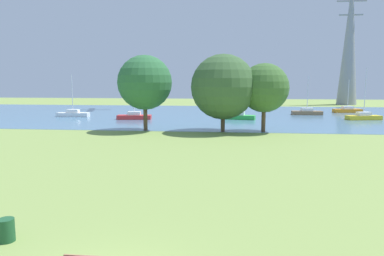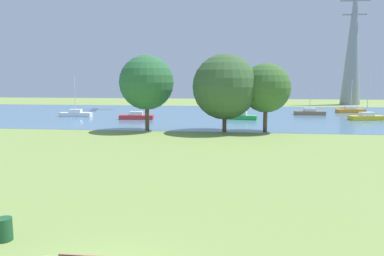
{
  "view_description": "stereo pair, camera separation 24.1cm",
  "coord_description": "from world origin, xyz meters",
  "px_view_note": "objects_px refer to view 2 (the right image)",
  "views": [
    {
      "loc": [
        3.41,
        -8.39,
        5.5
      ],
      "look_at": [
        0.94,
        14.08,
        2.53
      ],
      "focal_mm": 33.74,
      "sensor_mm": 36.0,
      "label": 1
    },
    {
      "loc": [
        3.65,
        -8.36,
        5.5
      ],
      "look_at": [
        0.94,
        14.08,
        2.53
      ],
      "focal_mm": 33.74,
      "sensor_mm": 36.0,
      "label": 2
    }
  ],
  "objects_px": {
    "sailboat_red": "(136,116)",
    "tree_west_near": "(266,88)",
    "sailboat_brown": "(310,112)",
    "tree_east_far": "(225,87)",
    "sailboat_green": "(240,116)",
    "sailboat_orange": "(351,110)",
    "litter_bin": "(4,229)",
    "sailboat_yellow": "(367,117)",
    "tree_east_near": "(147,83)",
    "sailboat_white": "(76,114)",
    "electricity_pylon": "(353,40)"
  },
  "relations": [
    {
      "from": "sailboat_red",
      "to": "tree_west_near",
      "type": "bearing_deg",
      "value": -31.95
    },
    {
      "from": "sailboat_red",
      "to": "sailboat_brown",
      "type": "bearing_deg",
      "value": 20.73
    },
    {
      "from": "tree_east_far",
      "to": "sailboat_green",
      "type": "bearing_deg",
      "value": 81.78
    },
    {
      "from": "sailboat_brown",
      "to": "tree_east_far",
      "type": "bearing_deg",
      "value": -121.83
    },
    {
      "from": "sailboat_orange",
      "to": "tree_west_near",
      "type": "height_order",
      "value": "tree_west_near"
    },
    {
      "from": "litter_bin",
      "to": "sailboat_brown",
      "type": "xyz_separation_m",
      "value": [
        19.79,
        48.8,
        0.05
      ]
    },
    {
      "from": "sailboat_yellow",
      "to": "tree_east_near",
      "type": "distance_m",
      "value": 31.73
    },
    {
      "from": "sailboat_brown",
      "to": "sailboat_green",
      "type": "distance_m",
      "value": 13.89
    },
    {
      "from": "litter_bin",
      "to": "tree_east_near",
      "type": "xyz_separation_m",
      "value": [
        -1.81,
        27.76,
        4.89
      ]
    },
    {
      "from": "sailboat_white",
      "to": "tree_west_near",
      "type": "height_order",
      "value": "tree_west_near"
    },
    {
      "from": "electricity_pylon",
      "to": "tree_west_near",
      "type": "bearing_deg",
      "value": -115.75
    },
    {
      "from": "sailboat_brown",
      "to": "tree_east_near",
      "type": "xyz_separation_m",
      "value": [
        -21.6,
        -21.04,
        4.83
      ]
    },
    {
      "from": "sailboat_orange",
      "to": "tree_east_far",
      "type": "distance_m",
      "value": 33.66
    },
    {
      "from": "sailboat_brown",
      "to": "tree_east_far",
      "type": "relative_size",
      "value": 0.75
    },
    {
      "from": "sailboat_yellow",
      "to": "sailboat_white",
      "type": "relative_size",
      "value": 1.12
    },
    {
      "from": "litter_bin",
      "to": "sailboat_green",
      "type": "xyz_separation_m",
      "value": [
        8.58,
        40.6,
        0.06
      ]
    },
    {
      "from": "litter_bin",
      "to": "sailboat_green",
      "type": "bearing_deg",
      "value": 78.06
    },
    {
      "from": "sailboat_brown",
      "to": "tree_east_far",
      "type": "height_order",
      "value": "tree_east_far"
    },
    {
      "from": "sailboat_yellow",
      "to": "sailboat_green",
      "type": "height_order",
      "value": "sailboat_yellow"
    },
    {
      "from": "sailboat_red",
      "to": "tree_west_near",
      "type": "distance_m",
      "value": 20.78
    },
    {
      "from": "sailboat_brown",
      "to": "tree_east_near",
      "type": "bearing_deg",
      "value": -135.75
    },
    {
      "from": "sailboat_red",
      "to": "tree_east_near",
      "type": "distance_m",
      "value": 12.97
    },
    {
      "from": "tree_east_far",
      "to": "electricity_pylon",
      "type": "bearing_deg",
      "value": 60.36
    },
    {
      "from": "sailboat_green",
      "to": "tree_west_near",
      "type": "distance_m",
      "value": 13.34
    },
    {
      "from": "sailboat_brown",
      "to": "sailboat_orange",
      "type": "xyz_separation_m",
      "value": [
        7.82,
        5.0,
        -0.01
      ]
    },
    {
      "from": "sailboat_brown",
      "to": "sailboat_white",
      "type": "height_order",
      "value": "sailboat_white"
    },
    {
      "from": "tree_east_near",
      "to": "tree_east_far",
      "type": "height_order",
      "value": "tree_east_far"
    },
    {
      "from": "electricity_pylon",
      "to": "tree_east_far",
      "type": "bearing_deg",
      "value": -119.64
    },
    {
      "from": "sailboat_green",
      "to": "tree_east_near",
      "type": "xyz_separation_m",
      "value": [
        -10.39,
        -12.84,
        4.82
      ]
    },
    {
      "from": "sailboat_green",
      "to": "tree_east_far",
      "type": "height_order",
      "value": "tree_east_far"
    },
    {
      "from": "sailboat_green",
      "to": "electricity_pylon",
      "type": "xyz_separation_m",
      "value": [
        25.39,
        35.04,
        14.0
      ]
    },
    {
      "from": "sailboat_white",
      "to": "sailboat_red",
      "type": "relative_size",
      "value": 1.01
    },
    {
      "from": "sailboat_brown",
      "to": "litter_bin",
      "type": "bearing_deg",
      "value": -112.07
    },
    {
      "from": "tree_east_far",
      "to": "tree_west_near",
      "type": "relative_size",
      "value": 1.13
    },
    {
      "from": "litter_bin",
      "to": "sailboat_green",
      "type": "relative_size",
      "value": 0.11
    },
    {
      "from": "sailboat_brown",
      "to": "tree_west_near",
      "type": "height_order",
      "value": "tree_west_near"
    },
    {
      "from": "litter_bin",
      "to": "sailboat_red",
      "type": "relative_size",
      "value": 0.13
    },
    {
      "from": "sailboat_green",
      "to": "tree_east_near",
      "type": "bearing_deg",
      "value": -128.98
    },
    {
      "from": "sailboat_orange",
      "to": "tree_east_near",
      "type": "bearing_deg",
      "value": -138.49
    },
    {
      "from": "sailboat_brown",
      "to": "tree_east_near",
      "type": "height_order",
      "value": "tree_east_near"
    },
    {
      "from": "sailboat_yellow",
      "to": "sailboat_green",
      "type": "xyz_separation_m",
      "value": [
        -17.61,
        -1.29,
        -0.0
      ]
    },
    {
      "from": "sailboat_yellow",
      "to": "electricity_pylon",
      "type": "relative_size",
      "value": 0.25
    },
    {
      "from": "sailboat_yellow",
      "to": "sailboat_orange",
      "type": "bearing_deg",
      "value": 83.21
    },
    {
      "from": "sailboat_green",
      "to": "tree_east_near",
      "type": "distance_m",
      "value": 17.21
    },
    {
      "from": "tree_east_far",
      "to": "electricity_pylon",
      "type": "height_order",
      "value": "electricity_pylon"
    },
    {
      "from": "sailboat_orange",
      "to": "sailboat_white",
      "type": "distance_m",
      "value": 45.79
    },
    {
      "from": "sailboat_red",
      "to": "sailboat_yellow",
      "type": "bearing_deg",
      "value": 5.14
    },
    {
      "from": "litter_bin",
      "to": "sailboat_orange",
      "type": "bearing_deg",
      "value": 62.83
    },
    {
      "from": "sailboat_yellow",
      "to": "sailboat_red",
      "type": "relative_size",
      "value": 1.14
    },
    {
      "from": "sailboat_brown",
      "to": "sailboat_green",
      "type": "height_order",
      "value": "sailboat_green"
    }
  ]
}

